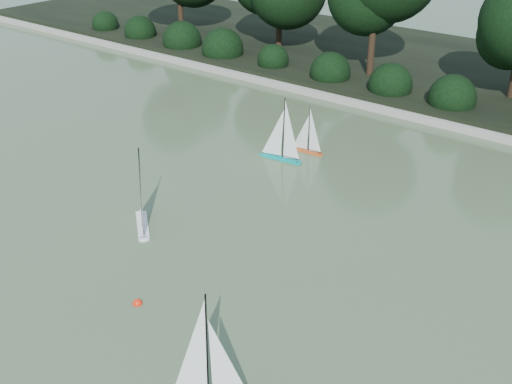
% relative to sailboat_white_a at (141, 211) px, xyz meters
% --- Properties ---
extents(ground, '(80.00, 80.00, 0.00)m').
position_rel_sailboat_white_a_xyz_m(ground, '(2.14, -1.00, -0.26)').
color(ground, '#415332').
rests_on(ground, ground).
extents(pond_coping, '(40.00, 0.35, 0.18)m').
position_rel_sailboat_white_a_xyz_m(pond_coping, '(2.14, 8.00, -0.17)').
color(pond_coping, gray).
rests_on(pond_coping, ground).
extents(far_bank, '(40.00, 8.00, 0.30)m').
position_rel_sailboat_white_a_xyz_m(far_bank, '(2.14, 12.00, -0.11)').
color(far_bank, black).
rests_on(far_bank, ground).
extents(shrub_hedge, '(29.10, 1.10, 1.10)m').
position_rel_sailboat_white_a_xyz_m(shrub_hedge, '(2.14, 8.90, 0.19)').
color(shrub_hedge, black).
rests_on(shrub_hedge, ground).
extents(sailboat_white_a, '(1.04, 0.90, 1.67)m').
position_rel_sailboat_white_a_xyz_m(sailboat_white_a, '(0.00, 0.00, 0.00)').
color(sailboat_white_a, white).
rests_on(sailboat_white_a, ground).
extents(sailboat_orange, '(0.88, 0.21, 1.19)m').
position_rel_sailboat_white_a_xyz_m(sailboat_orange, '(0.48, 4.57, -0.08)').
color(sailboat_orange, '#D04D1A').
rests_on(sailboat_orange, ground).
extents(sailboat_teal, '(1.12, 0.32, 1.52)m').
position_rel_sailboat_white_a_xyz_m(sailboat_teal, '(0.23, 3.87, -0.02)').
color(sailboat_teal, '#02938D').
rests_on(sailboat_teal, ground).
extents(race_buoy, '(0.15, 0.15, 0.15)m').
position_rel_sailboat_white_a_xyz_m(race_buoy, '(1.71, -1.69, -0.26)').
color(race_buoy, red).
rests_on(race_buoy, ground).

